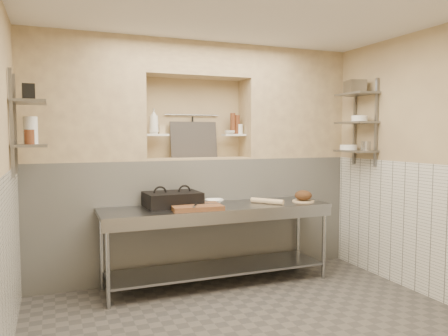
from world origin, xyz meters
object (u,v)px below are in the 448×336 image
cutting_board (196,207)px  jug_left (31,130)px  bottle_soap (154,121)px  bowl_alcove (230,132)px  rolling_pin (267,201)px  panini_press (172,199)px  bread_loaf (303,195)px  prep_table (217,229)px  mixing_bowl (214,201)px

cutting_board → jug_left: jug_left is taller
bottle_soap → bowl_alcove: bearing=-0.8°
rolling_pin → panini_press: bearing=169.4°
panini_press → bread_loaf: bearing=-10.6°
cutting_board → bottle_soap: size_ratio=1.82×
cutting_board → prep_table: bearing=21.3°
bowl_alcove → jug_left: bearing=-167.7°
panini_press → rolling_pin: bearing=-13.1°
panini_press → jug_left: size_ratio=2.37×
bread_loaf → rolling_pin: bearing=177.8°
bottle_soap → bowl_alcove: size_ratio=2.21×
mixing_bowl → jug_left: bearing=-175.8°
bread_loaf → bottle_soap: size_ratio=0.69×
panini_press → jug_left: jug_left is taller
bottle_soap → jug_left: (-1.31, -0.51, -0.12)m
mixing_bowl → bowl_alcove: (0.34, 0.36, 0.81)m
bottle_soap → prep_table: bearing=-42.1°
mixing_bowl → jug_left: 2.10m
cutting_board → jug_left: (-1.62, 0.14, 0.82)m
bowl_alcove → prep_table: bearing=-124.9°
prep_table → bread_loaf: size_ratio=12.71×
bowl_alcove → panini_press: bearing=-155.7°
prep_table → bowl_alcove: bowl_alcove is taller
bread_loaf → panini_press: bearing=172.0°
rolling_pin → bread_loaf: size_ratio=1.97×
rolling_pin → jug_left: jug_left is taller
prep_table → rolling_pin: rolling_pin is taller
mixing_bowl → bottle_soap: bearing=149.3°
prep_table → jug_left: 2.20m
mixing_bowl → rolling_pin: size_ratio=0.53×
prep_table → panini_press: 0.61m
prep_table → rolling_pin: bearing=-5.7°
rolling_pin → bread_loaf: bearing=-2.2°
mixing_bowl → bowl_alcove: bearing=46.3°
cutting_board → bottle_soap: bottle_soap is taller
prep_table → mixing_bowl: mixing_bowl is taller
mixing_bowl → panini_press: bearing=-176.9°
prep_table → panini_press: (-0.48, 0.14, 0.34)m
cutting_board → rolling_pin: rolling_pin is taller
panini_press → rolling_pin: size_ratio=1.53×
bread_loaf → cutting_board: bearing=-178.6°
cutting_board → mixing_bowl: bearing=41.9°
panini_press → cutting_board: (0.19, -0.25, -0.06)m
prep_table → bottle_soap: size_ratio=8.80×
cutting_board → rolling_pin: size_ratio=1.34×
mixing_bowl → jug_left: size_ratio=0.82×
rolling_pin → bottle_soap: bearing=153.4°
bottle_soap → rolling_pin: bearing=-26.6°
rolling_pin → jug_left: size_ratio=1.55×
panini_press → cutting_board: bearing=-55.0°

